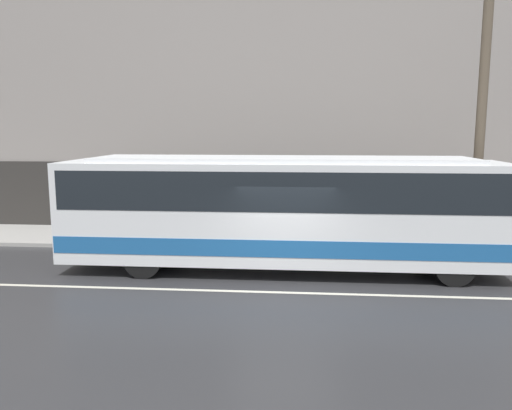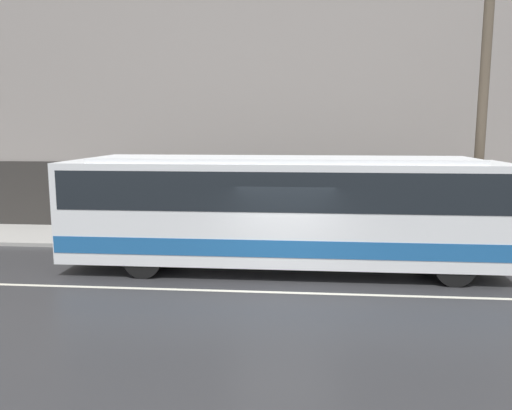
% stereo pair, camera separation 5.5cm
% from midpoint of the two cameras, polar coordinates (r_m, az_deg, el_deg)
% --- Properties ---
extents(ground_plane, '(60.00, 60.00, 0.00)m').
position_cam_midpoint_polar(ground_plane, '(12.31, 3.10, -9.97)').
color(ground_plane, '#2D2D30').
extents(sidewalk, '(60.00, 3.18, 0.13)m').
position_cam_midpoint_polar(sidewalk, '(17.68, 3.67, -3.96)').
color(sidewalk, '#A09E99').
rests_on(sidewalk, ground_plane).
extents(building_facade, '(60.00, 0.35, 10.66)m').
position_cam_midpoint_polar(building_facade, '(19.02, 3.94, 12.31)').
color(building_facade, gray).
rests_on(building_facade, ground_plane).
extents(lane_stripe, '(54.00, 0.14, 0.01)m').
position_cam_midpoint_polar(lane_stripe, '(12.31, 3.10, -9.95)').
color(lane_stripe, beige).
rests_on(lane_stripe, ground_plane).
extents(transit_bus, '(12.06, 2.57, 3.17)m').
position_cam_midpoint_polar(transit_bus, '(13.86, 2.82, -0.23)').
color(transit_bus, white).
rests_on(transit_bus, ground_plane).
extents(utility_pole_near, '(0.30, 0.30, 7.79)m').
position_cam_midpoint_polar(utility_pole_near, '(16.99, 24.20, 8.24)').
color(utility_pole_near, brown).
rests_on(utility_pole_near, sidewalk).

